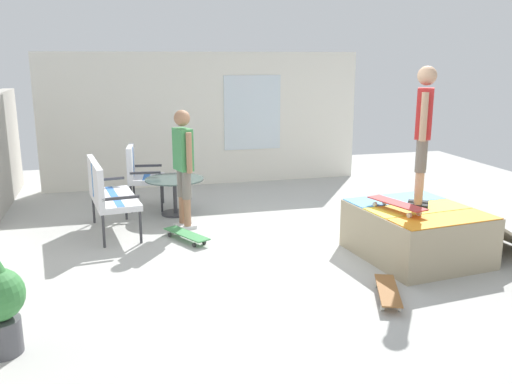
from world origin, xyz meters
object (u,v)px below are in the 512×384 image
patio_table (175,189)px  skateboard_on_ramp (397,204)px  person_watching (183,160)px  patio_chair_near_house (139,171)px  skateboard_by_bench (186,234)px  skateboard_spare (388,291)px  person_skater (424,127)px  skate_ramp (419,232)px  patio_bench (106,190)px

patio_table → skateboard_on_ramp: 3.55m
patio_table → person_watching: person_watching is taller
patio_chair_near_house → skateboard_on_ramp: size_ratio=1.24×
skateboard_by_bench → skateboard_spare: (-2.34, -1.73, 0.00)m
person_watching → person_skater: (-1.85, -2.60, 0.61)m
skateboard_by_bench → skateboard_on_ramp: (-1.38, -2.31, 0.62)m
skate_ramp → person_skater: bearing=5.3°
skateboard_spare → patio_table: bearing=25.3°
patio_chair_near_house → skateboard_on_ramp: (-3.19, -2.80, 0.09)m
patio_table → skateboard_by_bench: bearing=179.7°
patio_chair_near_house → patio_table: 0.75m
patio_chair_near_house → person_watching: person_watching is taller
skateboard_on_ramp → patio_chair_near_house: bearing=41.3°
patio_chair_near_house → person_watching: size_ratio=0.61×
patio_chair_near_house → skateboard_on_ramp: patio_chair_near_house is taller
skateboard_by_bench → skateboard_spare: bearing=-143.5°
skate_ramp → person_watching: 3.29m
skate_ramp → skateboard_by_bench: size_ratio=2.81×
skate_ramp → patio_bench: 4.15m
patio_bench → skate_ramp: bearing=-117.4°
person_watching → patio_table: bearing=4.4°
patio_table → person_watching: 0.93m
patio_chair_near_house → skateboard_by_bench: size_ratio=1.27×
skateboard_spare → skateboard_on_ramp: size_ratio=0.99×
skate_ramp → patio_table: 3.73m
skateboard_spare → person_watching: bearing=29.8°
person_skater → patio_bench: bearing=63.2°
skate_ramp → skateboard_on_ramp: skateboard_on_ramp is taller
skate_ramp → patio_chair_near_house: 4.46m
skate_ramp → person_watching: size_ratio=1.34×
patio_table → skateboard_spare: bearing=-154.7°
skate_ramp → skateboard_spare: 1.40m
patio_chair_near_house → patio_bench: bearing=157.4°
person_watching → person_skater: 3.24m
patio_bench → skateboard_by_bench: bearing=-120.1°
person_watching → person_skater: bearing=-125.4°
skateboard_spare → patio_chair_near_house: bearing=28.2°
patio_bench → patio_chair_near_house: size_ratio=1.28×
person_watching → skateboard_by_bench: person_watching is taller
patio_table → skateboard_on_ramp: skateboard_on_ramp is taller
patio_bench → skateboard_by_bench: 1.28m
skate_ramp → skateboard_spare: size_ratio=2.75×
skate_ramp → person_watching: bearing=53.9°
skateboard_on_ramp → skateboard_by_bench: bearing=59.2°
person_watching → skateboard_on_ramp: person_watching is taller
patio_table → skateboard_on_ramp: (-2.68, -2.30, 0.30)m
skateboard_spare → patio_bench: bearing=43.2°
person_skater → skateboard_spare: size_ratio=2.04×
patio_bench → person_watching: bearing=-90.2°
skateboard_spare → skateboard_on_ramp: bearing=-31.1°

